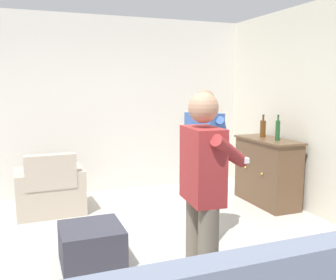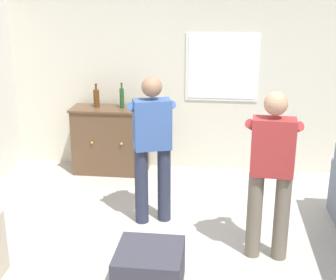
{
  "view_description": "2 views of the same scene",
  "coord_description": "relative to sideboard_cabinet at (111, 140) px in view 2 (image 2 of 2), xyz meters",
  "views": [
    {
      "loc": [
        3.35,
        -0.94,
        1.73
      ],
      "look_at": [
        -0.13,
        0.38,
        1.18
      ],
      "focal_mm": 40.0,
      "sensor_mm": 36.0,
      "label": 1
    },
    {
      "loc": [
        0.46,
        -3.96,
        2.55
      ],
      "look_at": [
        -0.05,
        0.38,
        1.14
      ],
      "focal_mm": 50.0,
      "sensor_mm": 36.0,
      "label": 2
    }
  ],
  "objects": [
    {
      "name": "ground",
      "position": [
        1.11,
        -2.3,
        -0.48
      ],
      "size": [
        10.4,
        10.4,
        0.0
      ],
      "primitive_type": "plane",
      "color": "#B2ADA3"
    },
    {
      "name": "wall_back_with_window",
      "position": [
        1.12,
        0.36,
        0.92
      ],
      "size": [
        5.2,
        0.15,
        2.8
      ],
      "color": "beige",
      "rests_on": "ground"
    },
    {
      "name": "sideboard_cabinet",
      "position": [
        0.0,
        0.0,
        0.0
      ],
      "size": [
        1.09,
        0.49,
        0.96
      ],
      "color": "brown",
      "rests_on": "ground"
    },
    {
      "name": "bottle_wine_green",
      "position": [
        0.18,
        0.02,
        0.63
      ],
      "size": [
        0.06,
        0.06,
        0.36
      ],
      "color": "#1E4C23",
      "rests_on": "sideboard_cabinet"
    },
    {
      "name": "bottle_liquor_amber",
      "position": [
        -0.19,
        0.03,
        0.61
      ],
      "size": [
        0.08,
        0.08,
        0.33
      ],
      "color": "#593314",
      "rests_on": "sideboard_cabinet"
    },
    {
      "name": "ottoman",
      "position": [
        0.99,
        -2.71,
        -0.29
      ],
      "size": [
        0.58,
        0.58,
        0.38
      ],
      "primitive_type": "cube",
      "color": "#33333D",
      "rests_on": "ground"
    },
    {
      "name": "person_standing_left",
      "position": [
        0.83,
        -1.43,
        0.46
      ],
      "size": [
        0.53,
        0.52,
        1.68
      ],
      "color": "#282D42",
      "rests_on": "ground"
    },
    {
      "name": "person_standing_right",
      "position": [
        2.06,
        -2.05,
        0.46
      ],
      "size": [
        0.56,
        0.49,
        1.68
      ],
      "color": "#6B6051",
      "rests_on": "ground"
    }
  ]
}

